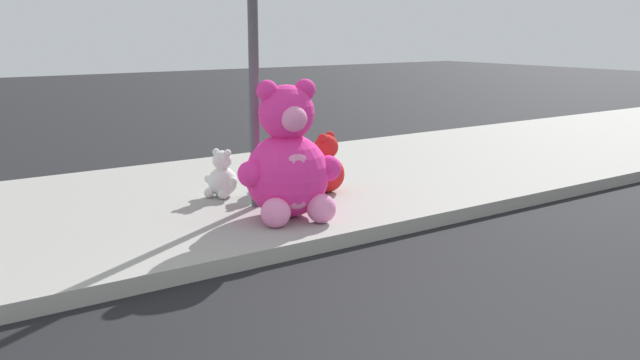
% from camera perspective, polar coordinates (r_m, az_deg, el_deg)
% --- Properties ---
extents(sidewalk, '(28.00, 4.40, 0.15)m').
position_cam_1_polar(sidewalk, '(8.06, -14.24, -2.45)').
color(sidewalk, '#9E9B93').
rests_on(sidewalk, ground_plane).
extents(sign_pole, '(0.56, 0.11, 3.20)m').
position_cam_1_polar(sign_pole, '(7.51, -5.45, 10.52)').
color(sign_pole, '#4C4C51').
rests_on(sign_pole, sidewalk).
extents(plush_pink_large, '(1.07, 1.00, 1.42)m').
position_cam_1_polar(plush_pink_large, '(7.16, -2.60, 1.36)').
color(plush_pink_large, '#F22D93').
rests_on(plush_pink_large, sidewalk).
extents(plush_red, '(0.51, 0.52, 0.72)m').
position_cam_1_polar(plush_red, '(8.33, 0.38, 0.97)').
color(plush_red, red).
rests_on(plush_red, sidewalk).
extents(plush_white, '(0.40, 0.39, 0.56)m').
position_cam_1_polar(plush_white, '(8.19, -8.03, 0.20)').
color(plush_white, white).
rests_on(plush_white, sidewalk).
extents(plush_teal, '(0.40, 0.40, 0.56)m').
position_cam_1_polar(plush_teal, '(8.30, -4.43, 0.45)').
color(plush_teal, teal).
rests_on(plush_teal, sidewalk).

